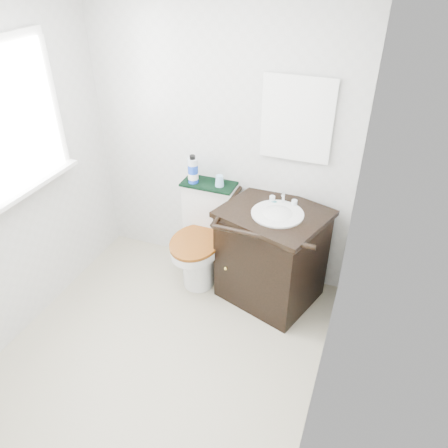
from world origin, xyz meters
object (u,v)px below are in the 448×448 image
Objects in this scene: vanity at (272,253)px; toilet at (204,240)px; trash_bin at (263,264)px; cup at (219,181)px; mouthwash_bottle at (193,170)px.

toilet is at bearing 174.17° from vanity.
toilet is at bearing -164.97° from trash_bin.
toilet reaches higher than trash_bin.
trash_bin is (0.50, 0.13, -0.22)m from toilet.
toilet is 0.55m from cup.
mouthwash_bottle is at bearing -175.51° from cup.
cup is at bearing -177.02° from trash_bin.
vanity is 3.85× the size of mouthwash_bottle.
mouthwash_bottle reaches higher than cup.
mouthwash_bottle is at bearing -176.48° from trash_bin.
cup reaches higher than trash_bin.
trash_bin is at bearing 15.03° from toilet.
mouthwash_bottle reaches higher than vanity.
cup is at bearing 48.92° from toilet.
toilet is 0.62m from mouthwash_bottle.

